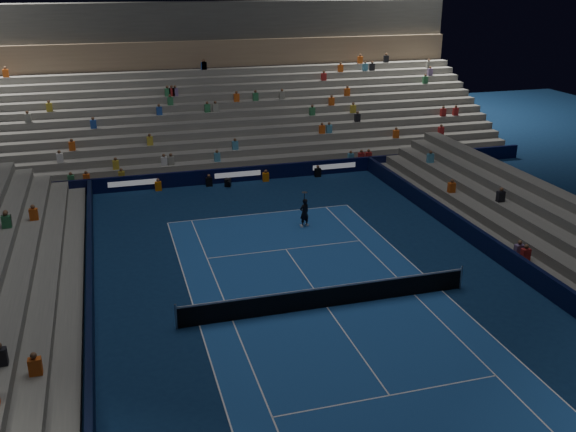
# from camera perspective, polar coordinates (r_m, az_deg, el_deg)

# --- Properties ---
(ground) EXTENTS (90.00, 90.00, 0.00)m
(ground) POSITION_cam_1_polar(r_m,az_deg,el_deg) (27.78, 3.47, -8.10)
(ground) COLOR #0C2348
(ground) RESTS_ON ground
(court_surface) EXTENTS (10.97, 23.77, 0.01)m
(court_surface) POSITION_cam_1_polar(r_m,az_deg,el_deg) (27.78, 3.47, -8.09)
(court_surface) COLOR #1B4A96
(court_surface) RESTS_ON ground
(sponsor_barrier_far) EXTENTS (44.00, 0.25, 1.00)m
(sponsor_barrier_far) POSITION_cam_1_polar(r_m,az_deg,el_deg) (44.13, -4.52, 3.71)
(sponsor_barrier_far) COLOR black
(sponsor_barrier_far) RESTS_ON ground
(sponsor_barrier_east) EXTENTS (0.25, 37.00, 1.00)m
(sponsor_barrier_east) POSITION_cam_1_polar(r_m,az_deg,el_deg) (31.86, 20.24, -4.48)
(sponsor_barrier_east) COLOR black
(sponsor_barrier_east) RESTS_ON ground
(sponsor_barrier_west) EXTENTS (0.25, 37.00, 1.00)m
(sponsor_barrier_west) POSITION_cam_1_polar(r_m,az_deg,el_deg) (26.29, -17.17, -9.63)
(sponsor_barrier_west) COLOR black
(sponsor_barrier_west) RESTS_ON ground
(grandstand_main) EXTENTS (44.00, 15.20, 11.20)m
(grandstand_main) POSITION_cam_1_polar(r_m,az_deg,el_deg) (52.42, -6.76, 9.60)
(grandstand_main) COLOR slate
(grandstand_main) RESTS_ON ground
(tennis_net) EXTENTS (12.90, 0.10, 1.10)m
(tennis_net) POSITION_cam_1_polar(r_m,az_deg,el_deg) (27.55, 3.49, -7.18)
(tennis_net) COLOR #B2B2B7
(tennis_net) RESTS_ON ground
(tennis_player) EXTENTS (0.70, 0.58, 1.64)m
(tennis_player) POSITION_cam_1_polar(r_m,az_deg,el_deg) (35.98, 1.46, 0.30)
(tennis_player) COLOR black
(tennis_player) RESTS_ON ground
(broadcast_camera) EXTENTS (0.54, 0.90, 0.52)m
(broadcast_camera) POSITION_cam_1_polar(r_m,az_deg,el_deg) (43.23, -5.36, 3.00)
(broadcast_camera) COLOR black
(broadcast_camera) RESTS_ON ground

